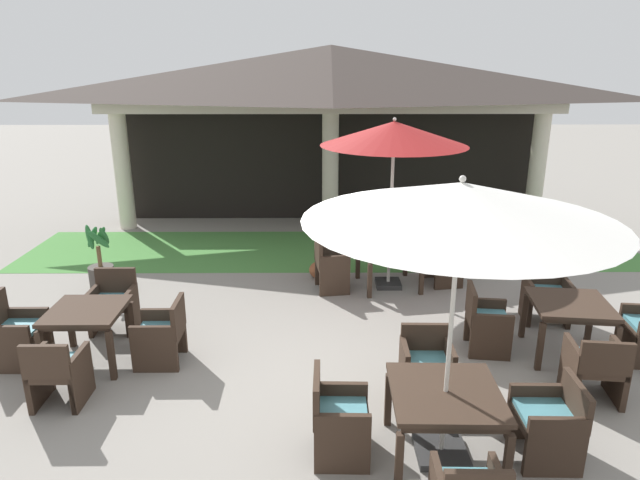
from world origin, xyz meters
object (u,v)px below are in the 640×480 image
Objects in this scene: patio_chair_mid_left_west at (485,322)px; patio_umbrella_mid_right at (394,135)px; patio_chair_near_foreground_north at (114,303)px; patio_chair_far_back_north at (426,365)px; patio_table_mid_left at (570,309)px; patio_chair_mid_left_north at (546,294)px; patio_chair_mid_right_west at (330,266)px; patio_chair_mid_right_east at (446,261)px; patio_table_near_foreground at (87,316)px; patio_chair_far_back_west at (338,418)px; patio_chair_near_foreground_south at (58,372)px; terracotta_urn at (319,270)px; patio_table_mid_right at (389,252)px; patio_chair_near_foreground_east at (162,334)px; patio_umbrella_far_back at (461,204)px; potted_palm_left_edge at (101,269)px; patio_chair_far_back_east at (549,421)px; patio_chair_near_foreground_west at (16,333)px; patio_chair_mid_left_south at (596,367)px; patio_table_far_back at (445,399)px.

patio_umbrella_mid_right is (-1.01, 2.26, 2.20)m from patio_chair_mid_left_west.
patio_chair_near_foreground_north is 1.07× the size of patio_chair_far_back_north.
patio_table_mid_left is (6.22, -0.77, 0.24)m from patio_chair_near_foreground_north.
patio_chair_mid_right_west reaches higher than patio_chair_mid_left_north.
patio_chair_mid_right_east is at bearing 90.00° from patio_chair_mid_right_west.
patio_table_near_foreground is 6.22m from patio_table_mid_left.
patio_chair_near_foreground_south is at bearing -104.45° from patio_chair_far_back_west.
patio_chair_near_foreground_north is 3.60m from terracotta_urn.
patio_table_mid_right is (4.17, 2.55, -0.03)m from patio_table_near_foreground.
patio_chair_mid_left_west is 2.49m from patio_table_mid_right.
patio_chair_near_foreground_east and patio_chair_mid_right_east have the same top height.
patio_chair_mid_left_west is (5.17, 1.21, 0.01)m from patio_chair_near_foreground_south.
patio_umbrella_far_back is 2.39× the size of potted_palm_left_edge.
patio_chair_mid_left_north is at bearing -135.83° from patio_chair_far_back_north.
patio_chair_near_foreground_south is 4.17m from patio_chair_far_back_north.
patio_umbrella_far_back is at bearing 90.00° from patio_chair_far_back_east.
patio_chair_mid_right_west is (3.14, 3.33, 0.04)m from patio_chair_near_foreground_south.
patio_chair_near_foreground_west is at bearing -153.36° from patio_table_mid_right.
patio_chair_mid_left_north reaches higher than patio_table_mid_right.
patio_chair_far_back_west is at bearing -8.77° from patio_chair_mid_right_west.
patio_chair_mid_left_south reaches higher than terracotta_urn.
terracotta_urn is (-1.22, 3.77, -0.26)m from patio_chair_far_back_north.
patio_chair_mid_right_west is at bearing -43.08° from patio_chair_near_foreground_east.
patio_chair_far_back_east is at bearing -19.73° from patio_table_near_foreground.
potted_palm_left_edge reaches higher than patio_table_near_foreground.
patio_table_far_back is at bearing 158.64° from patio_chair_mid_right_east.
terracotta_urn is (2.96, 2.03, -0.27)m from patio_chair_near_foreground_north.
patio_chair_mid_left_north is 3.75m from patio_table_far_back.
patio_table_far_back is at bearing -90.21° from patio_table_mid_right.
patio_chair_far_back_north is (0.02, 1.02, -0.23)m from patio_table_far_back.
potted_palm_left_edge is at bearing -64.04° from patio_chair_near_foreground_north.
patio_chair_mid_right_west is (-2.03, 2.11, 0.02)m from patio_chair_mid_left_west.
patio_chair_near_foreground_west is 1.31m from patio_chair_near_foreground_south.
patio_chair_near_foreground_south is 2.27× the size of terracotta_urn.
patio_chair_far_back_east is (-0.00, -2.14, -0.01)m from patio_chair_mid_left_west.
potted_palm_left_edge reaches higher than patio_chair_mid_left_north.
patio_chair_far_back_west is (-2.05, 0.05, 0.01)m from patio_chair_far_back_east.
patio_chair_near_foreground_south is 0.98× the size of patio_chair_mid_left_north.
patio_chair_mid_right_east is (-1.16, 1.50, -0.02)m from patio_chair_mid_left_north.
patio_umbrella_mid_right reaches higher than patio_table_near_foreground.
patio_chair_near_foreground_south is 0.80× the size of patio_table_mid_left.
patio_table_mid_left is at bearing 43.92° from patio_umbrella_far_back.
patio_umbrella_mid_right reaches higher than patio_umbrella_far_back.
patio_chair_mid_left_south is 1.48m from patio_chair_mid_left_west.
patio_chair_mid_left_north is (6.35, 1.20, -0.24)m from patio_table_near_foreground.
patio_chair_near_foreground_north reaches higher than patio_chair_far_back_east.
patio_umbrella_mid_right is (4.17, 1.62, 2.19)m from patio_chair_near_foreground_north.
patio_umbrella_far_back is 6.85m from potted_palm_left_edge.
patio_table_near_foreground is 1.11× the size of patio_chair_far_back_east.
patio_table_mid_right is 1.06m from patio_chair_mid_right_east.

